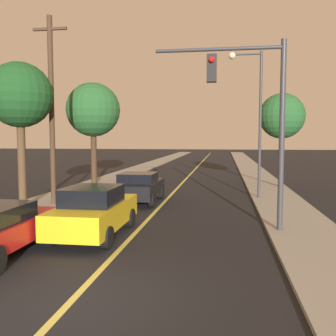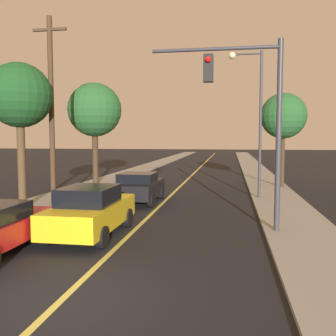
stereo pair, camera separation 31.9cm
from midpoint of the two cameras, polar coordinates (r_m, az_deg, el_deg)
name	(u,v)px [view 1 (the left image)]	position (r m, az deg, el deg)	size (l,w,h in m)	color
ground_plane	(71,302)	(7.94, -15.69, -19.00)	(200.00, 200.00, 0.00)	black
road_surface	(198,166)	(42.84, 4.44, 0.33)	(8.68, 80.00, 0.01)	black
sidewalk_left	(150,165)	(43.60, -2.91, 0.48)	(2.50, 80.00, 0.12)	gray
sidewalk_right	(248,166)	(42.81, 11.92, 0.32)	(2.50, 80.00, 0.12)	gray
car_near_lane_front	(94,211)	(12.34, -11.90, -6.43)	(1.91, 4.31, 1.62)	gold
car_near_lane_second	(139,187)	(18.35, -4.97, -2.88)	(2.02, 4.00, 1.48)	black
traffic_signal_mast	(253,104)	(12.65, 12.10, 9.55)	(4.24, 0.42, 6.19)	#333338
streetlamp_right	(253,105)	(19.70, 12.36, 9.34)	(1.70, 0.36, 7.40)	#333338
utility_pole_left	(52,108)	(18.15, -17.81, 8.77)	(1.60, 0.24, 8.54)	#422D1E
tree_left_near	(20,96)	(17.46, -22.14, 10.08)	(2.78, 2.78, 6.26)	#4C3823
tree_left_far	(93,110)	(25.15, -11.70, 8.61)	(3.50, 3.50, 6.63)	#3D2B1C
tree_right_near	(282,116)	(24.40, 16.61, 7.55)	(2.81, 2.81, 5.82)	#3D2B1C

